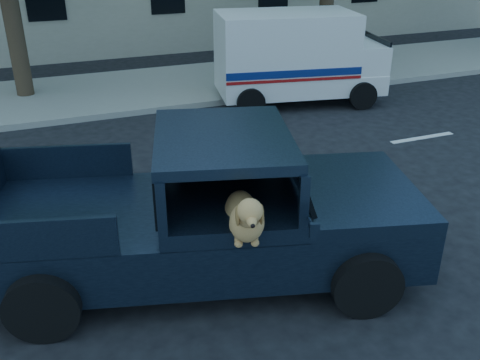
# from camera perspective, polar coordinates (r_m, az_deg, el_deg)

# --- Properties ---
(ground) EXTENTS (120.00, 120.00, 0.00)m
(ground) POSITION_cam_1_polar(r_m,az_deg,el_deg) (7.82, 11.52, -8.04)
(ground) COLOR black
(ground) RESTS_ON ground
(far_sidewalk) EXTENTS (60.00, 4.00, 0.15)m
(far_sidewalk) POSITION_cam_1_polar(r_m,az_deg,el_deg) (15.60, -6.88, 9.98)
(far_sidewalk) COLOR gray
(far_sidewalk) RESTS_ON ground
(lane_stripes) EXTENTS (21.60, 0.14, 0.01)m
(lane_stripes) POSITION_cam_1_polar(r_m,az_deg,el_deg) (11.31, 10.99, 3.09)
(lane_stripes) COLOR silver
(lane_stripes) RESTS_ON ground
(pickup_truck) EXTENTS (5.89, 3.55, 1.98)m
(pickup_truck) POSITION_cam_1_polar(r_m,az_deg,el_deg) (7.03, -4.58, -5.28)
(pickup_truck) COLOR black
(pickup_truck) RESTS_ON ground
(mail_truck) EXTENTS (4.45, 2.76, 2.29)m
(mail_truck) POSITION_cam_1_polar(r_m,az_deg,el_deg) (14.12, 5.95, 12.23)
(mail_truck) COLOR silver
(mail_truck) RESTS_ON ground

